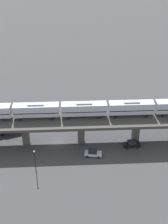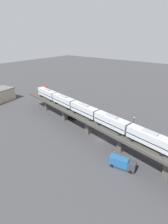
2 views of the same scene
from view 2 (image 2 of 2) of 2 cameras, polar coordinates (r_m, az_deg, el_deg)
ground_plane at (r=62.88m, az=5.48°, el=-9.06°), size 400.00×400.00×0.00m
elevated_viaduct at (r=59.61m, az=5.84°, el=-4.05°), size 25.07×91.99×7.30m
subway_train at (r=62.02m, az=0.00°, el=0.88°), size 14.16×61.86×4.45m
signal_hut at (r=91.34m, az=-12.84°, el=7.43°), size 3.75×3.75×3.40m
street_car_silver at (r=71.86m, az=3.51°, el=-3.63°), size 3.15×4.75×1.89m
street_car_black at (r=77.12m, az=-3.90°, el=-1.62°), size 2.30×4.56×1.89m
delivery_truck at (r=51.31m, az=12.30°, el=-15.84°), size 3.38×7.47×3.20m
street_lamp at (r=66.77m, az=15.86°, el=-3.78°), size 0.44×0.44×6.94m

